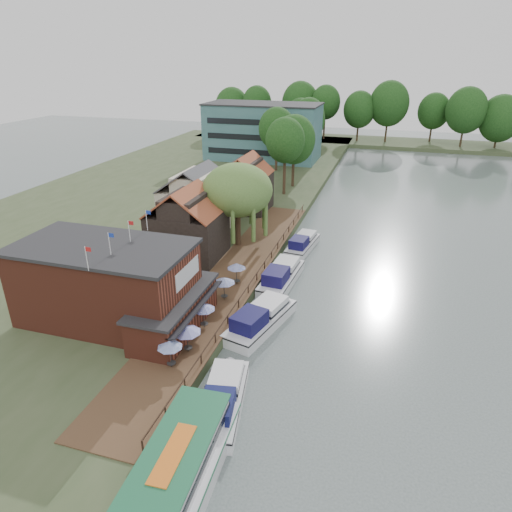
% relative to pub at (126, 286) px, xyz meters
% --- Properties ---
extents(ground, '(260.00, 260.00, 0.00)m').
position_rel_pub_xyz_m(ground, '(14.00, 1.00, -4.65)').
color(ground, '#4C5856').
rests_on(ground, ground).
extents(land_bank, '(50.00, 140.00, 1.00)m').
position_rel_pub_xyz_m(land_bank, '(-16.00, 36.00, -4.15)').
color(land_bank, '#384728').
rests_on(land_bank, ground).
extents(quay_deck, '(6.00, 50.00, 0.10)m').
position_rel_pub_xyz_m(quay_deck, '(6.00, 11.00, -3.60)').
color(quay_deck, '#47301E').
rests_on(quay_deck, land_bank).
extents(quay_rail, '(0.20, 49.00, 1.00)m').
position_rel_pub_xyz_m(quay_rail, '(8.70, 11.50, -3.15)').
color(quay_rail, black).
rests_on(quay_rail, land_bank).
extents(pub, '(20.00, 11.00, 7.30)m').
position_rel_pub_xyz_m(pub, '(0.00, 0.00, 0.00)').
color(pub, maroon).
rests_on(pub, land_bank).
extents(hotel_block, '(25.40, 12.40, 12.30)m').
position_rel_pub_xyz_m(hotel_block, '(-8.00, 71.00, 2.50)').
color(hotel_block, '#38666B').
rests_on(hotel_block, land_bank).
extents(cottage_a, '(8.60, 7.60, 8.50)m').
position_rel_pub_xyz_m(cottage_a, '(-1.00, 15.00, 0.60)').
color(cottage_a, black).
rests_on(cottage_a, land_bank).
extents(cottage_b, '(9.60, 8.60, 8.50)m').
position_rel_pub_xyz_m(cottage_b, '(-4.00, 25.00, 0.60)').
color(cottage_b, beige).
rests_on(cottage_b, land_bank).
extents(cottage_c, '(7.60, 7.60, 8.50)m').
position_rel_pub_xyz_m(cottage_c, '(0.00, 34.00, 0.60)').
color(cottage_c, black).
rests_on(cottage_c, land_bank).
extents(willow, '(8.60, 8.60, 10.43)m').
position_rel_pub_xyz_m(willow, '(3.50, 20.00, 1.56)').
color(willow, '#476B2D').
rests_on(willow, land_bank).
extents(umbrella_0, '(1.97, 1.97, 2.38)m').
position_rel_pub_xyz_m(umbrella_0, '(6.65, -5.03, -2.36)').
color(umbrella_0, navy).
rests_on(umbrella_0, quay_deck).
extents(umbrella_1, '(2.32, 2.32, 2.38)m').
position_rel_pub_xyz_m(umbrella_1, '(7.03, -2.80, -2.36)').
color(umbrella_1, '#1B1D97').
rests_on(umbrella_1, quay_deck).
extents(umbrella_2, '(2.06, 2.06, 2.38)m').
position_rel_pub_xyz_m(umbrella_2, '(6.89, 0.91, -2.36)').
color(umbrella_2, '#1C289C').
rests_on(umbrella_2, quay_deck).
extents(umbrella_3, '(2.20, 2.20, 2.38)m').
position_rel_pub_xyz_m(umbrella_3, '(6.82, 6.14, -2.36)').
color(umbrella_3, navy).
rests_on(umbrella_3, quay_deck).
extents(umbrella_4, '(1.96, 1.96, 2.38)m').
position_rel_pub_xyz_m(umbrella_4, '(6.91, 9.61, -2.36)').
color(umbrella_4, navy).
rests_on(umbrella_4, quay_deck).
extents(cruiser_0, '(4.85, 10.14, 2.35)m').
position_rel_pub_xyz_m(cruiser_0, '(11.59, -6.97, -3.47)').
color(cruiser_0, silver).
rests_on(cruiser_0, ground).
extents(cruiser_1, '(5.75, 10.80, 2.51)m').
position_rel_pub_xyz_m(cruiser_1, '(11.21, 3.92, -3.39)').
color(cruiser_1, white).
rests_on(cruiser_1, ground).
extents(cruiser_2, '(3.94, 10.35, 2.47)m').
position_rel_pub_xyz_m(cruiser_2, '(10.87, 13.16, -3.41)').
color(cruiser_2, silver).
rests_on(cruiser_2, ground).
extents(cruiser_3, '(3.88, 9.19, 2.12)m').
position_rel_pub_xyz_m(cruiser_3, '(11.19, 23.33, -3.59)').
color(cruiser_3, silver).
rests_on(cruiser_3, ground).
extents(tour_boat, '(4.92, 15.03, 3.24)m').
position_rel_pub_xyz_m(tour_boat, '(11.55, -15.03, -3.03)').
color(tour_boat, silver).
rests_on(tour_boat, ground).
extents(swan, '(0.44, 0.44, 0.44)m').
position_rel_pub_xyz_m(swan, '(9.85, -10.13, -4.43)').
color(swan, white).
rests_on(swan, ground).
extents(bank_tree_0, '(6.54, 6.54, 12.94)m').
position_rel_pub_xyz_m(bank_tree_0, '(3.61, 44.01, 2.82)').
color(bank_tree_0, '#143811').
rests_on(bank_tree_0, land_bank).
extents(bank_tree_1, '(7.54, 7.54, 12.75)m').
position_rel_pub_xyz_m(bank_tree_1, '(3.90, 49.53, 2.73)').
color(bank_tree_1, '#143811').
rests_on(bank_tree_1, land_bank).
extents(bank_tree_2, '(7.33, 7.33, 12.72)m').
position_rel_pub_xyz_m(bank_tree_2, '(-2.11, 60.55, 2.71)').
color(bank_tree_2, '#143811').
rests_on(bank_tree_2, land_bank).
extents(bank_tree_3, '(7.07, 7.07, 11.90)m').
position_rel_pub_xyz_m(bank_tree_3, '(1.25, 78.67, 2.30)').
color(bank_tree_3, '#143811').
rests_on(bank_tree_3, land_bank).
extents(bank_tree_4, '(7.90, 7.90, 12.58)m').
position_rel_pub_xyz_m(bank_tree_4, '(-0.32, 85.18, 2.64)').
color(bank_tree_4, '#143811').
rests_on(bank_tree_4, land_bank).
extents(bank_tree_5, '(8.33, 8.33, 11.50)m').
position_rel_pub_xyz_m(bank_tree_5, '(-4.65, 96.00, 2.10)').
color(bank_tree_5, '#143811').
rests_on(bank_tree_5, land_bank).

